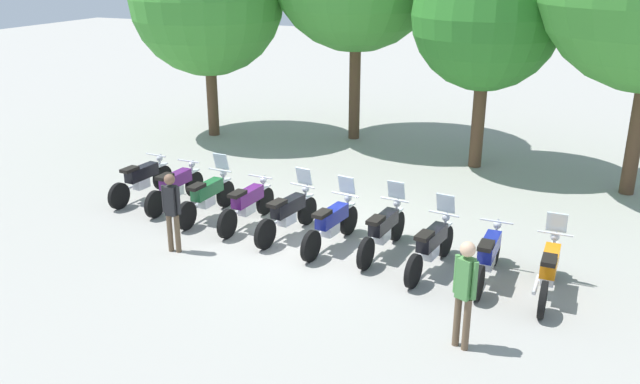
# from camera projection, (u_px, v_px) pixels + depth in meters

# --- Properties ---
(ground_plane) EXTENTS (80.00, 80.00, 0.00)m
(ground_plane) POSITION_uv_depth(u_px,v_px,m) (311.00, 239.00, 14.05)
(ground_plane) COLOR #9E9B93
(motorcycle_0) EXTENTS (0.62, 2.19, 0.99)m
(motorcycle_0) POSITION_uv_depth(u_px,v_px,m) (142.00, 179.00, 16.23)
(motorcycle_0) COLOR black
(motorcycle_0) RESTS_ON ground_plane
(motorcycle_1) EXTENTS (0.62, 2.19, 0.99)m
(motorcycle_1) POSITION_uv_depth(u_px,v_px,m) (176.00, 186.00, 15.73)
(motorcycle_1) COLOR black
(motorcycle_1) RESTS_ON ground_plane
(motorcycle_2) EXTENTS (0.62, 2.19, 1.37)m
(motorcycle_2) POSITION_uv_depth(u_px,v_px,m) (207.00, 196.00, 15.07)
(motorcycle_2) COLOR black
(motorcycle_2) RESTS_ON ground_plane
(motorcycle_3) EXTENTS (0.62, 2.19, 0.99)m
(motorcycle_3) POSITION_uv_depth(u_px,v_px,m) (247.00, 204.00, 14.63)
(motorcycle_3) COLOR black
(motorcycle_3) RESTS_ON ground_plane
(motorcycle_4) EXTENTS (0.71, 2.18, 1.37)m
(motorcycle_4) POSITION_uv_depth(u_px,v_px,m) (288.00, 213.00, 14.08)
(motorcycle_4) COLOR black
(motorcycle_4) RESTS_ON ground_plane
(motorcycle_5) EXTENTS (0.68, 2.18, 1.37)m
(motorcycle_5) POSITION_uv_depth(u_px,v_px,m) (332.00, 223.00, 13.54)
(motorcycle_5) COLOR black
(motorcycle_5) RESTS_ON ground_plane
(motorcycle_6) EXTENTS (0.63, 2.19, 1.37)m
(motorcycle_6) POSITION_uv_depth(u_px,v_px,m) (383.00, 229.00, 13.23)
(motorcycle_6) COLOR black
(motorcycle_6) RESTS_ON ground_plane
(motorcycle_7) EXTENTS (0.69, 2.18, 1.37)m
(motorcycle_7) POSITION_uv_depth(u_px,v_px,m) (431.00, 245.00, 12.51)
(motorcycle_7) COLOR black
(motorcycle_7) RESTS_ON ground_plane
(motorcycle_8) EXTENTS (0.62, 2.19, 0.99)m
(motorcycle_8) POSITION_uv_depth(u_px,v_px,m) (488.00, 256.00, 12.11)
(motorcycle_8) COLOR black
(motorcycle_8) RESTS_ON ground_plane
(motorcycle_9) EXTENTS (0.62, 2.19, 1.37)m
(motorcycle_9) POSITION_uv_depth(u_px,v_px,m) (549.00, 269.00, 11.57)
(motorcycle_9) COLOR black
(motorcycle_9) RESTS_ON ground_plane
(person_0) EXTENTS (0.40, 0.31, 1.77)m
(person_0) POSITION_uv_depth(u_px,v_px,m) (465.00, 286.00, 9.84)
(person_0) COLOR brown
(person_0) RESTS_ON ground_plane
(person_1) EXTENTS (0.41, 0.24, 1.66)m
(person_1) POSITION_uv_depth(u_px,v_px,m) (172.00, 207.00, 13.14)
(person_1) COLOR brown
(person_1) RESTS_ON ground_plane
(tree_2) EXTENTS (3.99, 3.99, 6.19)m
(tree_2) POSITION_uv_depth(u_px,v_px,m) (487.00, 16.00, 17.48)
(tree_2) COLOR brown
(tree_2) RESTS_ON ground_plane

